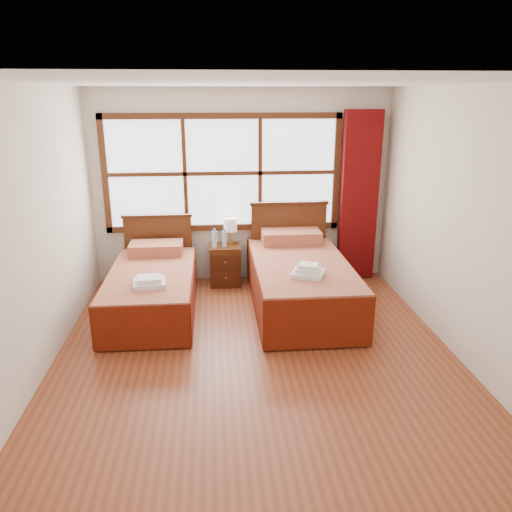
{
  "coord_description": "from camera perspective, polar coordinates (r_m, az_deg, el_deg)",
  "views": [
    {
      "loc": [
        -0.39,
        -4.47,
        2.5
      ],
      "look_at": [
        0.06,
        0.7,
        0.82
      ],
      "focal_mm": 35.0,
      "sensor_mm": 36.0,
      "label": 1
    }
  ],
  "objects": [
    {
      "name": "bed_left",
      "position": [
        6.13,
        -11.76,
        -3.51
      ],
      "size": [
        1.0,
        2.02,
        0.97
      ],
      "color": "#3B1A0C",
      "rests_on": "floor"
    },
    {
      "name": "wall_left",
      "position": [
        4.9,
        -24.04,
        2.19
      ],
      "size": [
        0.0,
        4.5,
        4.5
      ],
      "primitive_type": "plane",
      "rotation": [
        1.57,
        0.0,
        1.57
      ],
      "color": "silver",
      "rests_on": "floor"
    },
    {
      "name": "nightstand",
      "position": [
        6.84,
        -3.55,
        -1.05
      ],
      "size": [
        0.41,
        0.41,
        0.55
      ],
      "color": "#492410",
      "rests_on": "floor"
    },
    {
      "name": "wall_right",
      "position": [
        5.21,
        22.51,
        3.26
      ],
      "size": [
        0.0,
        4.5,
        4.5
      ],
      "primitive_type": "plane",
      "rotation": [
        1.57,
        0.0,
        -1.57
      ],
      "color": "silver",
      "rests_on": "floor"
    },
    {
      "name": "towels_left",
      "position": [
        5.55,
        -12.09,
        -2.9
      ],
      "size": [
        0.38,
        0.34,
        0.1
      ],
      "rotation": [
        0.0,
        0.0,
        0.12
      ],
      "color": "white",
      "rests_on": "bed_left"
    },
    {
      "name": "bed_right",
      "position": [
        6.15,
        4.98,
        -2.68
      ],
      "size": [
        1.14,
        2.21,
        1.11
      ],
      "color": "#3B1A0C",
      "rests_on": "floor"
    },
    {
      "name": "floor",
      "position": [
        5.14,
        -0.02,
        -11.17
      ],
      "size": [
        4.5,
        4.5,
        0.0
      ],
      "primitive_type": "plane",
      "color": "brown",
      "rests_on": "ground"
    },
    {
      "name": "wall_back",
      "position": [
        6.84,
        -1.68,
        7.85
      ],
      "size": [
        4.0,
        0.0,
        4.0
      ],
      "primitive_type": "plane",
      "rotation": [
        1.57,
        0.0,
        0.0
      ],
      "color": "silver",
      "rests_on": "floor"
    },
    {
      "name": "curtain",
      "position": [
        7.0,
        11.67,
        6.65
      ],
      "size": [
        0.5,
        0.16,
        2.3
      ],
      "primitive_type": "cube",
      "color": "#660A0A",
      "rests_on": "wall_back"
    },
    {
      "name": "window",
      "position": [
        6.76,
        -3.83,
        9.42
      ],
      "size": [
        3.16,
        0.06,
        1.56
      ],
      "color": "white",
      "rests_on": "wall_back"
    },
    {
      "name": "towels_right",
      "position": [
        5.51,
        5.96,
        -1.75
      ],
      "size": [
        0.42,
        0.39,
        0.14
      ],
      "rotation": [
        0.0,
        0.0,
        -0.38
      ],
      "color": "white",
      "rests_on": "bed_right"
    },
    {
      "name": "ceiling",
      "position": [
        4.49,
        -0.02,
        19.23
      ],
      "size": [
        4.5,
        4.5,
        0.0
      ],
      "primitive_type": "plane",
      "rotation": [
        3.14,
        0.0,
        0.0
      ],
      "color": "white",
      "rests_on": "wall_back"
    },
    {
      "name": "bottle_far",
      "position": [
        6.7,
        -3.65,
        1.98
      ],
      "size": [
        0.06,
        0.06,
        0.24
      ],
      "color": "silver",
      "rests_on": "nightstand"
    },
    {
      "name": "lamp",
      "position": [
        6.81,
        -2.94,
        3.52
      ],
      "size": [
        0.18,
        0.18,
        0.35
      ],
      "color": "gold",
      "rests_on": "nightstand"
    },
    {
      "name": "bottle_near",
      "position": [
        6.65,
        -4.76,
        1.92
      ],
      "size": [
        0.07,
        0.07,
        0.25
      ],
      "color": "silver",
      "rests_on": "nightstand"
    }
  ]
}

